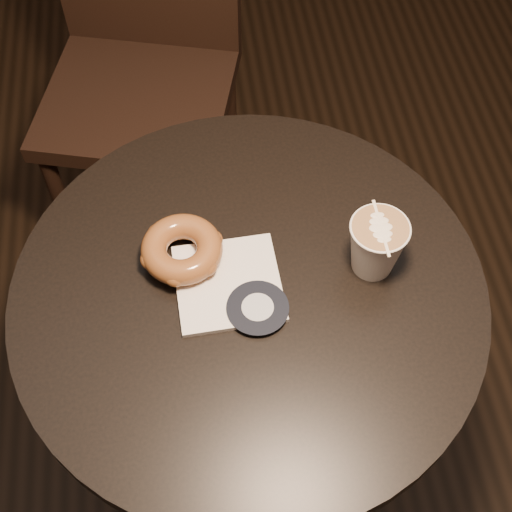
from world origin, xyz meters
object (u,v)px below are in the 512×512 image
at_px(cafe_table, 250,348).
at_px(latte_cup, 376,247).
at_px(doughnut, 182,249).
at_px(pastry_bag, 228,283).
at_px(chair, 141,30).

bearing_deg(cafe_table, latte_cup, 4.60).
height_order(cafe_table, doughnut, doughnut).
height_order(pastry_bag, doughnut, doughnut).
relative_size(chair, pastry_bag, 6.98).
bearing_deg(pastry_bag, chair, 96.21).
bearing_deg(doughnut, chair, 94.21).
height_order(cafe_table, pastry_bag, pastry_bag).
bearing_deg(doughnut, pastry_bag, -40.50).
distance_m(chair, doughnut, 0.76).
bearing_deg(pastry_bag, cafe_table, -18.11).
xyz_separation_m(chair, latte_cup, (0.33, -0.78, 0.21)).
bearing_deg(latte_cup, doughnut, 170.56).
height_order(chair, latte_cup, chair).
distance_m(doughnut, latte_cup, 0.28).
height_order(chair, pastry_bag, chair).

